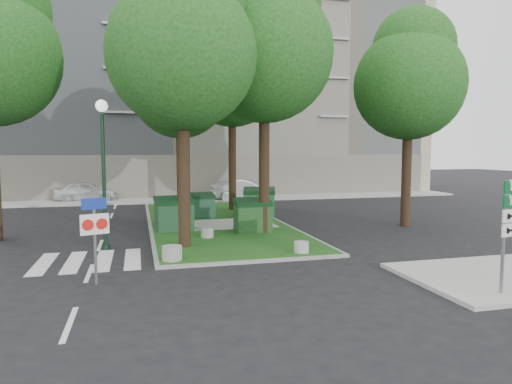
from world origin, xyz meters
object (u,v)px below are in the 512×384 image
object	(u,v)px
dumpster_c	(253,215)
litter_bin	(253,211)
tree_median_mid	(181,79)
bollard_right	(301,247)
tree_median_near_left	(184,41)
street_lamp	(103,156)
tree_median_far	(233,65)
car_silver	(242,189)
dumpster_d	(259,202)
bollard_left	(172,253)
car_white	(86,192)
traffic_sign_pole	(94,226)
dumpster_b	(201,206)
bollard_mid	(207,233)
dumpster_a	(174,214)
tree_median_near_right	(266,40)
tree_street_right	(410,75)

from	to	relation	value
dumpster_c	litter_bin	bearing A→B (deg)	75.20
tree_median_mid	bollard_right	xyz separation A→B (m)	(3.10, -8.56, -6.68)
tree_median_near_left	street_lamp	bearing A→B (deg)	167.72
tree_median_far	car_silver	xyz separation A→B (m)	(1.83, 5.94, -7.58)
dumpster_d	bollard_left	xyz separation A→B (m)	(-5.10, -8.51, -0.50)
tree_median_near_left	car_white	bearing A→B (deg)	106.80
litter_bin	traffic_sign_pole	size ratio (longest dim) A/B	0.32
dumpster_c	bollard_right	world-z (taller)	dumpster_c
tree_median_mid	car_white	size ratio (longest dim) A/B	2.42
tree_median_near_left	dumpster_b	distance (m)	9.50
dumpster_b	street_lamp	xyz separation A→B (m)	(-4.22, -6.10, 2.59)
bollard_mid	car_white	bearing A→B (deg)	111.24
tree_median_mid	bollard_right	world-z (taller)	tree_median_mid
street_lamp	car_silver	xyz separation A→B (m)	(8.36, 14.83, -2.58)
dumpster_a	car_white	distance (m)	14.50
tree_median_near_right	car_white	distance (m)	18.72
bollard_right	car_silver	xyz separation A→B (m)	(1.93, 17.50, 0.44)
dumpster_a	car_white	size ratio (longest dim) A/B	0.41
bollard_left	street_lamp	size ratio (longest dim) A/B	0.12
litter_bin	bollard_right	bearing A→B (deg)	-92.02
tree_median_far	tree_street_right	world-z (taller)	tree_median_far
tree_street_right	litter_bin	bearing A→B (deg)	154.50
tree_median_near_left	tree_median_far	bearing A→B (deg)	68.72
tree_median_near_right	dumpster_c	xyz separation A→B (m)	(-0.50, 0.24, -7.19)
bollard_left	street_lamp	distance (m)	4.54
dumpster_a	traffic_sign_pole	distance (m)	7.59
tree_median_far	dumpster_b	distance (m)	8.41
tree_median_near_left	dumpster_b	xyz separation A→B (m)	(1.40, 6.71, -6.58)
tree_median_far	tree_street_right	distance (m)	9.85
tree_median_mid	dumpster_c	size ratio (longest dim) A/B	6.55
tree_median_near_right	tree_median_far	distance (m)	7.51
dumpster_c	bollard_right	bearing A→B (deg)	-82.43
bollard_left	bollard_mid	xyz separation A→B (m)	(1.62, 3.44, -0.05)
tree_median_mid	dumpster_c	bearing A→B (deg)	-59.63
bollard_left	tree_median_far	bearing A→B (deg)	69.21
tree_street_right	street_lamp	distance (m)	13.95
dumpster_d	traffic_sign_pole	world-z (taller)	traffic_sign_pole
tree_street_right	dumpster_a	world-z (taller)	tree_street_right
tree_street_right	car_white	distance (m)	22.18
tree_median_far	bollard_right	xyz separation A→B (m)	(-0.10, -11.56, -8.02)
tree_median_near_right	dumpster_c	world-z (taller)	tree_median_near_right
tree_median_near_left	bollard_mid	xyz separation A→B (m)	(0.93, 1.38, -7.02)
tree_median_near_left	bollard_mid	size ratio (longest dim) A/B	21.19
litter_bin	traffic_sign_pole	xyz separation A→B (m)	(-6.67, -9.46, 1.06)
litter_bin	dumpster_a	bearing A→B (deg)	-149.96
bollard_mid	dumpster_a	bearing A→B (deg)	120.56
car_white	dumpster_d	bearing A→B (deg)	-135.48
bollard_mid	litter_bin	bearing A→B (deg)	55.52
tree_median_near_left	bollard_left	size ratio (longest dim) A/B	16.88
dumpster_c	bollard_left	distance (m)	5.68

